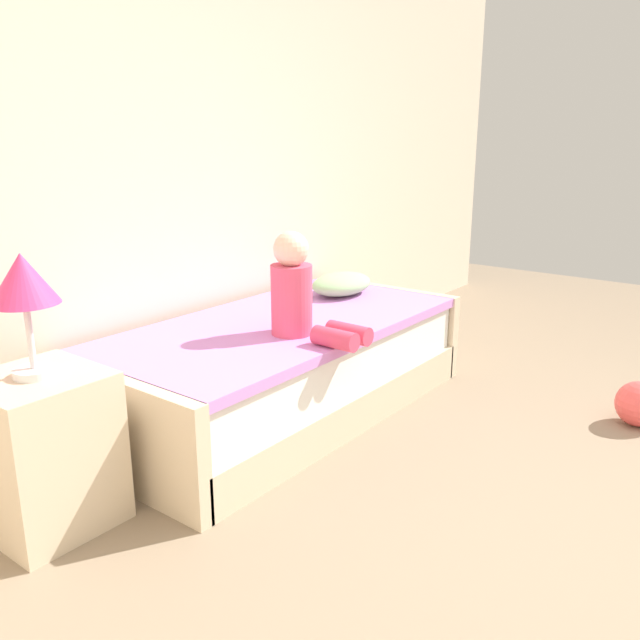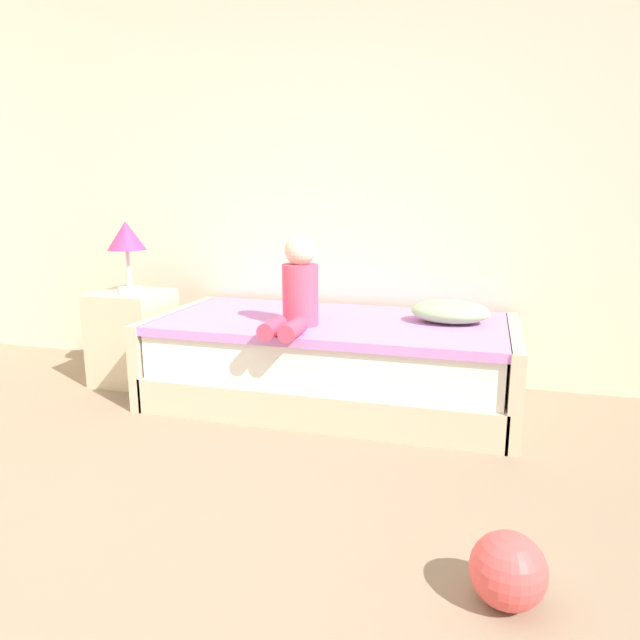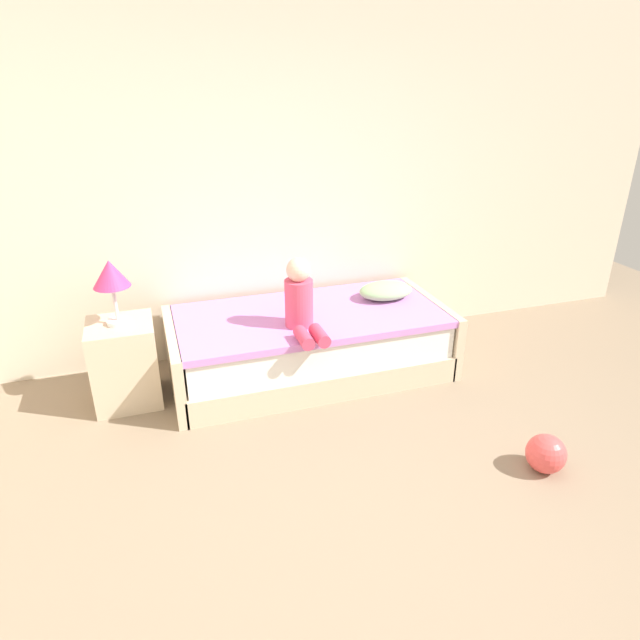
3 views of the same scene
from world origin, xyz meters
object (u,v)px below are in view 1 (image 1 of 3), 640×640
child_figure (299,294)px  bed (283,367)px  toy_ball (639,404)px  nightstand (45,451)px  table_lamp (23,285)px  pillow (342,284)px

child_figure → bed: bearing=59.7°
bed → child_figure: bearing=-120.3°
child_figure → toy_ball: size_ratio=2.20×
nightstand → table_lamp: (0.00, 0.00, 0.64)m
nightstand → child_figure: size_ratio=1.18×
bed → toy_ball: 1.84m
table_lamp → child_figure: 1.26m
nightstand → child_figure: 1.30m
toy_ball → bed: bearing=121.7°
nightstand → toy_ball: nightstand is taller
table_lamp → pillow: (2.02, 0.09, -0.37)m
bed → toy_ball: bearing=-58.3°
table_lamp → toy_ball: (2.31, -1.57, -0.82)m
nightstand → pillow: bearing=2.5°
bed → toy_ball: (0.96, -1.56, -0.13)m
nightstand → pillow: pillow is taller
pillow → toy_ball: size_ratio=1.90×
table_lamp → toy_ball: 2.91m
child_figure → pillow: (0.80, 0.33, -0.14)m
table_lamp → pillow: size_ratio=1.02×
bed → table_lamp: size_ratio=4.69×
nightstand → bed: bearing=-0.5°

